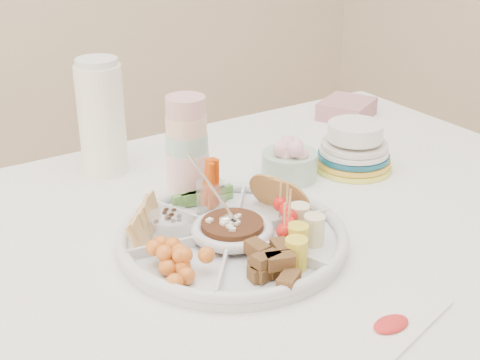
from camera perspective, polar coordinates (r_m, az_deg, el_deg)
party_tray at (r=1.12m, az=-0.66°, el=-4.63°), size 0.44×0.44×0.04m
bean_dip at (r=1.11m, az=-0.66°, el=-4.30°), size 0.12×0.12×0.04m
tortillas at (r=1.20m, az=3.11°, el=-1.30°), size 0.12×0.12×0.06m
carrot_cucumber at (r=1.21m, az=-3.03°, el=-0.12°), size 0.12×0.12×0.09m
pita_raisins at (r=1.13m, az=-7.22°, el=-3.26°), size 0.12×0.12×0.06m
cherries at (r=1.03m, az=-5.12°, el=-6.81°), size 0.14×0.14×0.05m
granola_chunks at (r=1.01m, az=2.19°, el=-7.29°), size 0.13×0.13×0.05m
banana_tomato at (r=1.09m, az=6.11°, el=-3.34°), size 0.13×0.13×0.09m
cup_stack at (r=1.24m, az=-4.55°, el=2.98°), size 0.10×0.10×0.23m
thermos at (r=1.39m, az=-11.75°, el=5.40°), size 0.11×0.11×0.25m
flower_bowl at (r=1.36m, az=4.25°, el=1.79°), size 0.12×0.12×0.09m
napkin_stack at (r=1.74m, az=9.09°, el=6.01°), size 0.17×0.16×0.04m
plate_stack at (r=1.42m, az=9.73°, el=2.91°), size 0.20×0.20×0.10m
placemat at (r=0.94m, az=11.41°, el=-12.85°), size 0.30×0.17×0.01m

